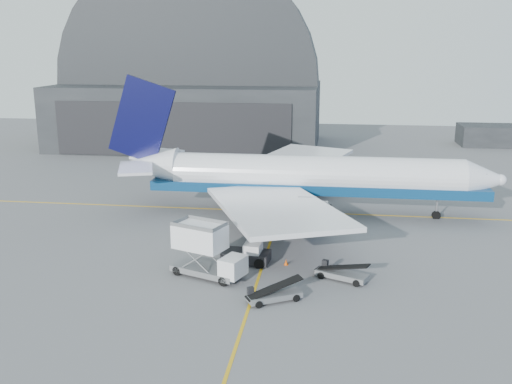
# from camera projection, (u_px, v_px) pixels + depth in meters

# --- Properties ---
(ground) EXTENTS (200.00, 200.00, 0.00)m
(ground) POSITION_uv_depth(u_px,v_px,m) (259.00, 277.00, 48.90)
(ground) COLOR #565659
(ground) RESTS_ON ground
(taxi_lines) EXTENTS (80.00, 42.12, 0.02)m
(taxi_lines) POSITION_uv_depth(u_px,v_px,m) (274.00, 231.00, 61.05)
(taxi_lines) COLOR gold
(taxi_lines) RESTS_ON ground
(hangar) EXTENTS (50.00, 28.30, 28.00)m
(hangar) POSITION_uv_depth(u_px,v_px,m) (190.00, 96.00, 111.68)
(hangar) COLOR black
(hangar) RESTS_ON ground
(distant_bldg_a) EXTENTS (14.00, 8.00, 4.00)m
(distant_bldg_a) POSITION_uv_depth(u_px,v_px,m) (495.00, 145.00, 113.10)
(distant_bldg_a) COLOR black
(distant_bldg_a) RESTS_ON ground
(airliner) EXTENTS (45.89, 44.50, 16.10)m
(airliner) POSITION_uv_depth(u_px,v_px,m) (300.00, 176.00, 66.14)
(airliner) COLOR white
(airliner) RESTS_ON ground
(catering_truck) EXTENTS (6.96, 4.61, 4.49)m
(catering_truck) POSITION_uv_depth(u_px,v_px,m) (206.00, 251.00, 48.51)
(catering_truck) COLOR slate
(catering_truck) RESTS_ON ground
(pushback_tug) EXTENTS (4.45, 2.85, 1.97)m
(pushback_tug) POSITION_uv_depth(u_px,v_px,m) (247.00, 255.00, 51.91)
(pushback_tug) COLOR black
(pushback_tug) RESTS_ON ground
(belt_loader_a) EXTENTS (4.46, 3.35, 1.74)m
(belt_loader_a) POSITION_uv_depth(u_px,v_px,m) (273.00, 295.00, 44.11)
(belt_loader_a) COLOR slate
(belt_loader_a) RESTS_ON ground
(belt_loader_b) EXTENTS (4.68, 3.11, 1.78)m
(belt_loader_b) POSITION_uv_depth(u_px,v_px,m) (341.00, 273.00, 48.18)
(belt_loader_b) COLOR slate
(belt_loader_b) RESTS_ON ground
(traffic_cone) EXTENTS (0.36, 0.36, 0.53)m
(traffic_cone) POSITION_uv_depth(u_px,v_px,m) (286.00, 262.00, 51.48)
(traffic_cone) COLOR #E45107
(traffic_cone) RESTS_ON ground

